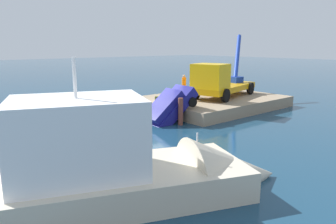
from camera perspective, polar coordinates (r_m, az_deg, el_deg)
name	(u,v)px	position (r m, az deg, el deg)	size (l,w,h in m)	color
ground	(158,117)	(22.69, -1.78, -0.83)	(200.00, 200.00, 0.00)	navy
dock	(212,102)	(26.40, 7.80, 1.79)	(10.64, 8.21, 0.83)	gray
crane_truck	(219,81)	(25.67, 9.06, 5.39)	(9.16, 5.12, 5.08)	orange
dock_worker	(184,85)	(26.23, 2.84, 4.73)	(0.34, 0.34, 1.76)	#2C2C2C
salvaged_car	(165,113)	(20.93, -0.59, -0.10)	(4.22, 2.36, 3.54)	navy
moored_yacht	(142,180)	(10.97, -4.66, -11.90)	(11.97, 7.45, 6.18)	beige
piling_near	(132,102)	(24.24, -6.37, 1.73)	(0.29, 0.29, 1.50)	brown
piling_mid	(157,107)	(22.17, -1.97, 0.86)	(0.29, 0.29, 1.51)	#4D501E
piling_far	(181,111)	(20.22, 2.24, 0.09)	(0.31, 0.31, 1.72)	brown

